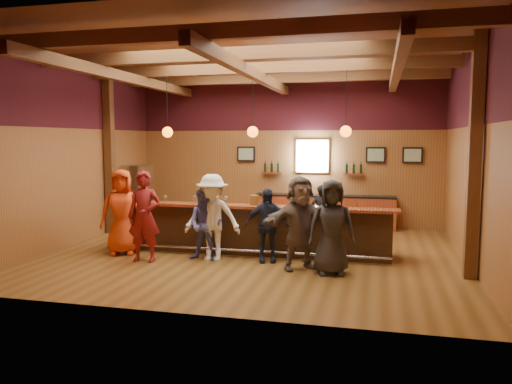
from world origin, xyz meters
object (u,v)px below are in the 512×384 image
customer_brown (300,223)px  bar_counter (255,229)px  customer_navy (267,225)px  customer_white (212,217)px  customer_redvest (144,216)px  bottle_a (269,199)px  stainless_fridge (138,196)px  customer_denim (205,225)px  ice_bucket (254,200)px  customer_orange (122,212)px  back_bar_cabinet (324,211)px  bartender (321,215)px  customer_dark (332,227)px

customer_brown → bar_counter: bearing=99.6°
customer_navy → customer_white: bearing=169.6°
customer_redvest → customer_white: 1.41m
customer_redvest → customer_brown: size_ratio=1.03×
bottle_a → stainless_fridge: bearing=149.6°
customer_denim → customer_navy: customer_navy is taller
ice_bucket → customer_navy: bearing=-54.8°
customer_orange → customer_redvest: 0.92m
bar_counter → back_bar_cabinet: bearing=71.7°
back_bar_cabinet → customer_white: (-1.87, -4.52, 0.43)m
ice_bucket → bartender: bearing=47.0°
customer_navy → ice_bucket: 0.83m
stainless_fridge → customer_denim: bearing=-46.3°
customer_denim → customer_white: bearing=13.6°
customer_brown → ice_bucket: customer_brown is taller
back_bar_cabinet → customer_white: customer_white is taller
bottle_a → customer_redvest: bearing=-153.3°
customer_dark → bottle_a: bearing=127.6°
bar_counter → stainless_fridge: size_ratio=3.50×
customer_dark → customer_denim: bearing=158.3°
bar_counter → customer_denim: (-0.84, -0.98, 0.23)m
bar_counter → customer_white: size_ratio=3.46×
bar_counter → customer_white: (-0.69, -0.95, 0.39)m
bar_counter → customer_navy: size_ratio=4.10×
back_bar_cabinet → ice_bucket: ice_bucket is taller
customer_orange → customer_white: 2.13m
customer_brown → customer_dark: size_ratio=1.03×
customer_orange → bartender: bearing=6.5°
customer_navy → bottle_a: (-0.10, 0.65, 0.47)m
customer_brown → bottle_a: size_ratio=5.47×
back_bar_cabinet → customer_navy: (-0.74, -4.39, 0.29)m
stainless_fridge → back_bar_cabinet: bearing=11.9°
customer_denim → bartender: 3.06m
customer_white → customer_dark: bearing=-17.3°
customer_white → customer_dark: (2.53, -0.51, -0.01)m
stainless_fridge → bartender: 5.63m
customer_denim → customer_white: customer_white is taller
bartender → bottle_a: bearing=49.6°
back_bar_cabinet → customer_navy: customer_navy is taller
stainless_fridge → customer_denim: 4.75m
customer_white → customer_navy: customer_white is taller
customer_denim → customer_orange: bearing=178.9°
customer_redvest → customer_denim: customer_redvest is taller
back_bar_cabinet → bartender: bartender is taller
stainless_fridge → ice_bucket: stainless_fridge is taller
bar_counter → customer_denim: size_ratio=4.17×
customer_redvest → customer_brown: 3.25m
customer_brown → bottle_a: 1.42m
bar_counter → bartender: (1.36, 1.15, 0.21)m
customer_denim → bottle_a: customer_denim is taller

